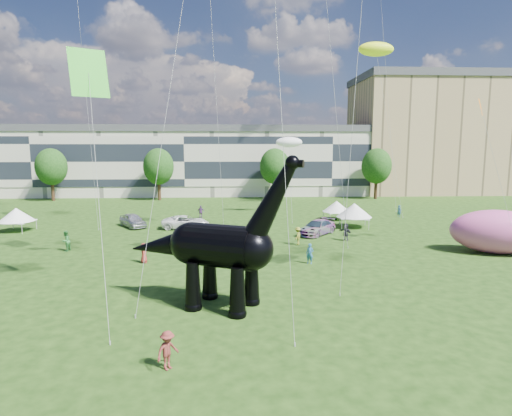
{
  "coord_description": "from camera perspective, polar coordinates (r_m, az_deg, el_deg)",
  "views": [
    {
      "loc": [
        1.03,
        -21.22,
        9.22
      ],
      "look_at": [
        2.49,
        8.0,
        5.0
      ],
      "focal_mm": 30.0,
      "sensor_mm": 36.0,
      "label": 1
    }
  ],
  "objects": [
    {
      "name": "inflatable_pink",
      "position": [
        42.5,
        29.46,
        -2.77
      ],
      "size": [
        8.5,
        6.31,
        3.82
      ],
      "primitive_type": "ellipsoid",
      "rotation": [
        0.0,
        0.0,
        -0.37
      ],
      "color": "#DD56A2",
      "rests_on": "ground"
    },
    {
      "name": "gazebo_left",
      "position": [
        53.46,
        -29.32,
        -0.81
      ],
      "size": [
        4.09,
        4.09,
        2.58
      ],
      "rotation": [
        0.0,
        0.0,
        -0.11
      ],
      "color": "white",
      "rests_on": "ground"
    },
    {
      "name": "terrace_row",
      "position": [
        83.77,
        -9.1,
        5.91
      ],
      "size": [
        78.0,
        11.0,
        12.0
      ],
      "primitive_type": "cube",
      "color": "beige",
      "rests_on": "ground"
    },
    {
      "name": "car_grey",
      "position": [
        42.8,
        -7.41,
        -3.34
      ],
      "size": [
        4.51,
        2.82,
        1.4
      ],
      "primitive_type": "imported",
      "rotation": [
        0.0,
        0.0,
        1.23
      ],
      "color": "gray",
      "rests_on": "ground"
    },
    {
      "name": "gazebo_far",
      "position": [
        50.17,
        12.96,
        -0.31
      ],
      "size": [
        4.63,
        4.63,
        2.8
      ],
      "rotation": [
        0.0,
        0.0,
        -0.17
      ],
      "color": "white",
      "rests_on": "ground"
    },
    {
      "name": "gazebo_near",
      "position": [
        54.96,
        10.68,
        0.19
      ],
      "size": [
        3.83,
        3.83,
        2.4
      ],
      "rotation": [
        0.0,
        0.0,
        0.12
      ],
      "color": "white",
      "rests_on": "ground"
    },
    {
      "name": "car_white",
      "position": [
        49.02,
        -9.36,
        -1.87
      ],
      "size": [
        5.32,
        2.5,
        1.47
      ],
      "primitive_type": "imported",
      "rotation": [
        0.0,
        0.0,
        1.58
      ],
      "color": "white",
      "rests_on": "ground"
    },
    {
      "name": "visitors",
      "position": [
        38.58,
        -9.79,
        -4.44
      ],
      "size": [
        54.94,
        38.8,
        1.84
      ],
      "color": "olive",
      "rests_on": "ground"
    },
    {
      "name": "tree_far_right",
      "position": [
        78.36,
        15.8,
        5.76
      ],
      "size": [
        5.2,
        5.2,
        9.44
      ],
      "color": "#382314",
      "rests_on": "ground"
    },
    {
      "name": "apartment_block",
      "position": [
        94.63,
        21.71,
        8.72
      ],
      "size": [
        28.0,
        18.0,
        22.0
      ],
      "primitive_type": "cube",
      "color": "tan",
      "rests_on": "ground"
    },
    {
      "name": "tree_mid_right",
      "position": [
        74.6,
        2.51,
        5.96
      ],
      "size": [
        5.2,
        5.2,
        9.44
      ],
      "color": "#382314",
      "rests_on": "ground"
    },
    {
      "name": "tree_far_left",
      "position": [
        80.5,
        -25.66,
        5.32
      ],
      "size": [
        5.2,
        5.2,
        9.44
      ],
      "color": "#382314",
      "rests_on": "ground"
    },
    {
      "name": "ground",
      "position": [
        23.16,
        -5.37,
        -15.29
      ],
      "size": [
        220.0,
        220.0,
        0.0
      ],
      "primitive_type": "plane",
      "color": "#16330C",
      "rests_on": "ground"
    },
    {
      "name": "dinosaur_sculpture",
      "position": [
        24.75,
        -5.54,
        -5.33
      ],
      "size": [
        10.77,
        6.13,
        9.12
      ],
      "rotation": [
        0.0,
        0.0,
        -0.43
      ],
      "color": "black",
      "rests_on": "ground"
    },
    {
      "name": "tree_mid_left",
      "position": [
        75.41,
        -12.88,
        5.78
      ],
      "size": [
        5.2,
        5.2,
        9.44
      ],
      "color": "#382314",
      "rests_on": "ground"
    },
    {
      "name": "car_dark",
      "position": [
        45.51,
        8.17,
        -2.58
      ],
      "size": [
        5.06,
        5.4,
        1.53
      ],
      "primitive_type": "imported",
      "rotation": [
        0.0,
        0.0,
        -0.71
      ],
      "color": "#595960",
      "rests_on": "ground"
    },
    {
      "name": "car_silver",
      "position": [
        51.21,
        -16.12,
        -1.59
      ],
      "size": [
        4.16,
        4.89,
        1.58
      ],
      "primitive_type": "imported",
      "rotation": [
        0.0,
        0.0,
        0.6
      ],
      "color": "#B2B2B7",
      "rests_on": "ground"
    }
  ]
}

